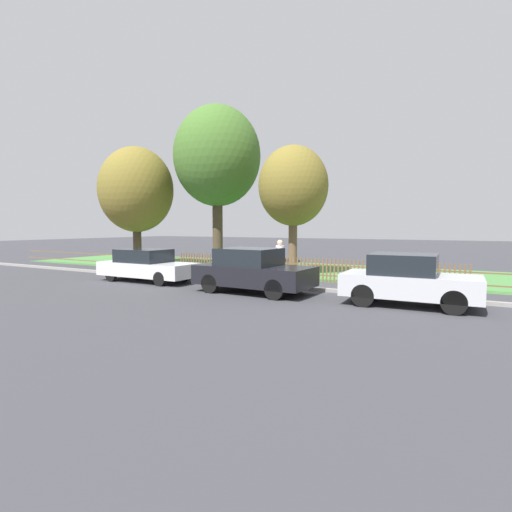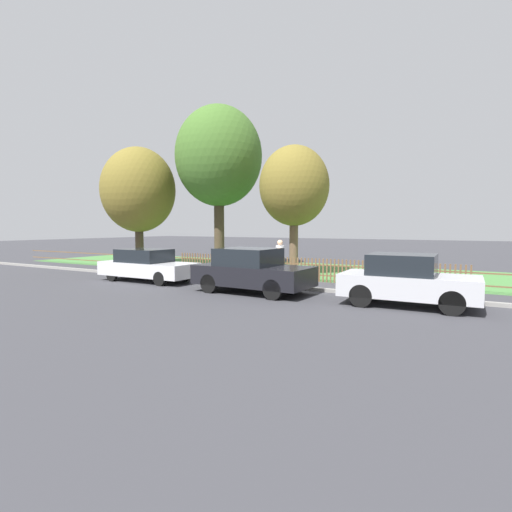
{
  "view_description": "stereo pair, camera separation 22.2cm",
  "coord_description": "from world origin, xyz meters",
  "px_view_note": "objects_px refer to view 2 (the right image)",
  "views": [
    {
      "loc": [
        6.62,
        -13.28,
        2.3
      ],
      "look_at": [
        -1.24,
        0.85,
        1.1
      ],
      "focal_mm": 28.0,
      "sensor_mm": 36.0,
      "label": 1
    },
    {
      "loc": [
        6.81,
        -13.17,
        2.3
      ],
      "look_at": [
        -1.24,
        0.85,
        1.1
      ],
      "focal_mm": 28.0,
      "sensor_mm": 36.0,
      "label": 2
    }
  ],
  "objects_px": {
    "covered_motorcycle": "(244,265)",
    "tree_nearest_kerb": "(138,190)",
    "tree_behind_motorcycle": "(219,157)",
    "parked_car_silver_hatchback": "(147,265)",
    "tree_mid_park": "(294,186)",
    "parked_car_black_saloon": "(252,270)",
    "pedestrian_near_fence": "(280,258)",
    "parked_car_navy_estate": "(407,280)"
  },
  "relations": [
    {
      "from": "tree_behind_motorcycle",
      "to": "pedestrian_near_fence",
      "type": "distance_m",
      "value": 8.53
    },
    {
      "from": "tree_behind_motorcycle",
      "to": "parked_car_silver_hatchback",
      "type": "bearing_deg",
      "value": -83.83
    },
    {
      "from": "parked_car_black_saloon",
      "to": "pedestrian_near_fence",
      "type": "distance_m",
      "value": 2.79
    },
    {
      "from": "tree_mid_park",
      "to": "tree_behind_motorcycle",
      "type": "bearing_deg",
      "value": 169.65
    },
    {
      "from": "parked_car_silver_hatchback",
      "to": "tree_mid_park",
      "type": "distance_m",
      "value": 7.69
    },
    {
      "from": "parked_car_silver_hatchback",
      "to": "tree_behind_motorcycle",
      "type": "distance_m",
      "value": 8.3
    },
    {
      "from": "parked_car_silver_hatchback",
      "to": "tree_behind_motorcycle",
      "type": "bearing_deg",
      "value": 96.21
    },
    {
      "from": "parked_car_navy_estate",
      "to": "pedestrian_near_fence",
      "type": "relative_size",
      "value": 2.18
    },
    {
      "from": "covered_motorcycle",
      "to": "tree_behind_motorcycle",
      "type": "xyz_separation_m",
      "value": [
        -3.92,
        3.73,
        5.5
      ]
    },
    {
      "from": "tree_behind_motorcycle",
      "to": "parked_car_navy_estate",
      "type": "bearing_deg",
      "value": -29.76
    },
    {
      "from": "parked_car_navy_estate",
      "to": "tree_behind_motorcycle",
      "type": "height_order",
      "value": "tree_behind_motorcycle"
    },
    {
      "from": "tree_nearest_kerb",
      "to": "tree_mid_park",
      "type": "height_order",
      "value": "tree_nearest_kerb"
    },
    {
      "from": "parked_car_silver_hatchback",
      "to": "parked_car_navy_estate",
      "type": "relative_size",
      "value": 1.13
    },
    {
      "from": "tree_behind_motorcycle",
      "to": "tree_mid_park",
      "type": "xyz_separation_m",
      "value": [
        4.99,
        -0.91,
        -1.94
      ]
    },
    {
      "from": "parked_car_silver_hatchback",
      "to": "tree_nearest_kerb",
      "type": "distance_m",
      "value": 8.07
    },
    {
      "from": "parked_car_navy_estate",
      "to": "tree_nearest_kerb",
      "type": "bearing_deg",
      "value": 161.04
    },
    {
      "from": "pedestrian_near_fence",
      "to": "tree_behind_motorcycle",
      "type": "bearing_deg",
      "value": 93.44
    },
    {
      "from": "parked_car_silver_hatchback",
      "to": "tree_nearest_kerb",
      "type": "height_order",
      "value": "tree_nearest_kerb"
    },
    {
      "from": "parked_car_silver_hatchback",
      "to": "tree_behind_motorcycle",
      "type": "height_order",
      "value": "tree_behind_motorcycle"
    },
    {
      "from": "covered_motorcycle",
      "to": "tree_nearest_kerb",
      "type": "bearing_deg",
      "value": 163.85
    },
    {
      "from": "tree_behind_motorcycle",
      "to": "pedestrian_near_fence",
      "type": "relative_size",
      "value": 5.1
    },
    {
      "from": "parked_car_silver_hatchback",
      "to": "parked_car_navy_estate",
      "type": "distance_m",
      "value": 10.35
    },
    {
      "from": "pedestrian_near_fence",
      "to": "parked_car_navy_estate",
      "type": "bearing_deg",
      "value": -78.48
    },
    {
      "from": "tree_nearest_kerb",
      "to": "pedestrian_near_fence",
      "type": "height_order",
      "value": "tree_nearest_kerb"
    },
    {
      "from": "parked_car_navy_estate",
      "to": "pedestrian_near_fence",
      "type": "bearing_deg",
      "value": 152.69
    },
    {
      "from": "parked_car_silver_hatchback",
      "to": "parked_car_black_saloon",
      "type": "height_order",
      "value": "parked_car_black_saloon"
    },
    {
      "from": "parked_car_navy_estate",
      "to": "covered_motorcycle",
      "type": "relative_size",
      "value": 1.86
    },
    {
      "from": "parked_car_silver_hatchback",
      "to": "tree_nearest_kerb",
      "type": "bearing_deg",
      "value": 138.56
    },
    {
      "from": "tree_mid_park",
      "to": "pedestrian_near_fence",
      "type": "xyz_separation_m",
      "value": [
        0.68,
        -2.84,
        -3.21
      ]
    },
    {
      "from": "tree_behind_motorcycle",
      "to": "tree_mid_park",
      "type": "height_order",
      "value": "tree_behind_motorcycle"
    },
    {
      "from": "tree_behind_motorcycle",
      "to": "tree_mid_park",
      "type": "distance_m",
      "value": 5.43
    },
    {
      "from": "tree_mid_park",
      "to": "covered_motorcycle",
      "type": "bearing_deg",
      "value": -110.82
    },
    {
      "from": "parked_car_navy_estate",
      "to": "covered_motorcycle",
      "type": "bearing_deg",
      "value": 158.22
    },
    {
      "from": "parked_car_silver_hatchback",
      "to": "parked_car_navy_estate",
      "type": "bearing_deg",
      "value": -0.47
    },
    {
      "from": "tree_behind_motorcycle",
      "to": "tree_nearest_kerb",
      "type": "bearing_deg",
      "value": -162.63
    },
    {
      "from": "parked_car_silver_hatchback",
      "to": "tree_mid_park",
      "type": "bearing_deg",
      "value": 50.85
    },
    {
      "from": "tree_nearest_kerb",
      "to": "tree_mid_park",
      "type": "distance_m",
      "value": 9.7
    },
    {
      "from": "tree_nearest_kerb",
      "to": "tree_behind_motorcycle",
      "type": "xyz_separation_m",
      "value": [
        4.69,
        1.47,
        1.73
      ]
    },
    {
      "from": "parked_car_navy_estate",
      "to": "covered_motorcycle",
      "type": "height_order",
      "value": "parked_car_navy_estate"
    },
    {
      "from": "tree_mid_park",
      "to": "pedestrian_near_fence",
      "type": "distance_m",
      "value": 4.34
    },
    {
      "from": "parked_car_black_saloon",
      "to": "parked_car_navy_estate",
      "type": "xyz_separation_m",
      "value": [
        5.07,
        0.22,
        -0.02
      ]
    },
    {
      "from": "tree_nearest_kerb",
      "to": "pedestrian_near_fence",
      "type": "distance_m",
      "value": 11.15
    }
  ]
}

